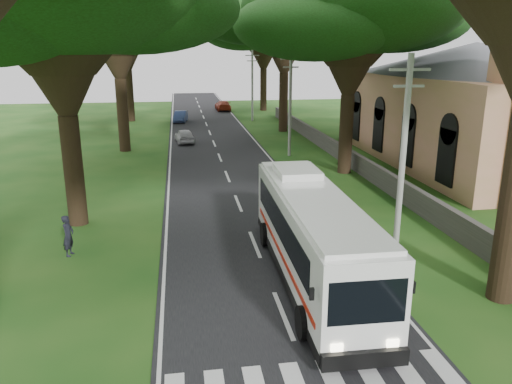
% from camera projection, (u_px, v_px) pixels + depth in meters
% --- Properties ---
extents(ground, '(140.00, 140.00, 0.00)m').
position_uv_depth(ground, '(298.00, 352.00, 13.91)').
color(ground, '#194914').
rests_on(ground, ground).
extents(road, '(8.00, 120.00, 0.04)m').
position_uv_depth(road, '(221.00, 161.00, 37.64)').
color(road, black).
rests_on(road, ground).
extents(property_wall, '(0.35, 50.00, 1.20)m').
position_uv_depth(property_wall, '(340.00, 152.00, 37.85)').
color(property_wall, '#383533').
rests_on(property_wall, ground).
extents(church, '(14.00, 24.00, 11.60)m').
position_uv_depth(church, '(473.00, 96.00, 35.63)').
color(church, tan).
rests_on(church, ground).
extents(pole_near, '(1.60, 0.24, 8.00)m').
position_uv_depth(pole_near, '(403.00, 155.00, 19.25)').
color(pole_near, gray).
rests_on(pole_near, ground).
extents(pole_mid, '(1.60, 0.24, 8.00)m').
position_uv_depth(pole_mid, '(290.00, 102.00, 38.25)').
color(pole_mid, gray).
rests_on(pole_mid, ground).
extents(pole_far, '(1.60, 0.24, 8.00)m').
position_uv_depth(pole_far, '(252.00, 84.00, 57.24)').
color(pole_far, gray).
rests_on(pole_far, ground).
extents(tree_l_midb, '(12.58, 12.58, 14.62)m').
position_uv_depth(tree_l_midb, '(114.00, 0.00, 38.04)').
color(tree_l_midb, black).
rests_on(tree_l_midb, ground).
extents(tree_l_far, '(16.10, 16.10, 15.27)m').
position_uv_depth(tree_l_far, '(124.00, 14.00, 54.98)').
color(tree_l_far, black).
rests_on(tree_l_far, ground).
extents(tree_r_mida, '(14.03, 14.03, 13.58)m').
position_uv_depth(tree_r_mida, '(352.00, 9.00, 31.17)').
color(tree_r_mida, black).
rests_on(tree_r_mida, ground).
extents(tree_r_midb, '(15.74, 15.74, 15.21)m').
position_uv_depth(tree_r_midb, '(285.00, 9.00, 47.83)').
color(tree_r_midb, black).
rests_on(tree_r_midb, ground).
extents(tree_r_far, '(14.84, 14.84, 14.36)m').
position_uv_depth(tree_r_far, '(264.00, 25.00, 65.26)').
color(tree_r_far, black).
rests_on(tree_r_far, ground).
extents(coach_bus, '(2.78, 11.17, 3.28)m').
position_uv_depth(coach_bus, '(312.00, 234.00, 17.79)').
color(coach_bus, white).
rests_on(coach_bus, ground).
extents(distant_car_a, '(1.88, 3.79, 1.24)m').
position_uv_depth(distant_car_a, '(184.00, 136.00, 44.48)').
color(distant_car_a, '#A6A6AA').
rests_on(distant_car_a, road).
extents(distant_car_b, '(1.79, 3.88, 1.23)m').
position_uv_depth(distant_car_b, '(181.00, 116.00, 57.20)').
color(distant_car_b, navy).
rests_on(distant_car_b, road).
extents(distant_car_c, '(1.97, 4.68, 1.35)m').
position_uv_depth(distant_car_c, '(223.00, 105.00, 67.82)').
color(distant_car_c, maroon).
rests_on(distant_car_c, road).
extents(pedestrian, '(0.54, 0.70, 1.71)m').
position_uv_depth(pedestrian, '(68.00, 236.00, 20.19)').
color(pedestrian, black).
rests_on(pedestrian, ground).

